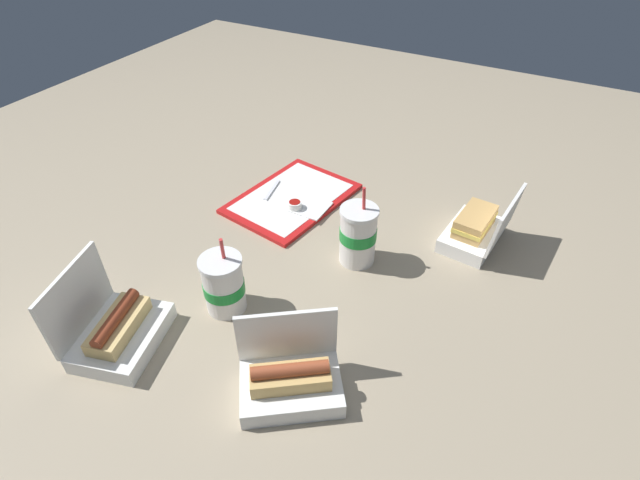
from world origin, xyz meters
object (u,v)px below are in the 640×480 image
object	(u,v)px
clamshell_sandwich_left	(476,229)
food_tray	(292,198)
clamshell_hotdog_front	(290,379)
soda_cup_right	(358,235)
ketchup_cup	(295,205)
plastic_fork	(272,190)
clamshell_hotdog_right	(116,329)
soda_cup_corner	(224,284)

from	to	relation	value
clamshell_sandwich_left	food_tray	bearing A→B (deg)	96.80
clamshell_hotdog_front	clamshell_sandwich_left	world-z (taller)	clamshell_hotdog_front
clamshell_sandwich_left	soda_cup_right	xyz separation A→B (m)	(-0.21, 0.25, 0.04)
ketchup_cup	clamshell_sandwich_left	world-z (taller)	clamshell_sandwich_left
plastic_fork	clamshell_hotdog_right	world-z (taller)	clamshell_hotdog_right
clamshell_hotdog_front	soda_cup_corner	bearing A→B (deg)	63.44
food_tray	clamshell_sandwich_left	xyz separation A→B (m)	(0.06, -0.53, 0.04)
soda_cup_right	plastic_fork	bearing A→B (deg)	67.40
clamshell_sandwich_left	soda_cup_right	world-z (taller)	soda_cup_right
clamshell_sandwich_left	plastic_fork	bearing A→B (deg)	96.26
clamshell_hotdog_right	soda_cup_corner	size ratio (longest dim) A/B	1.15
food_tray	ketchup_cup	world-z (taller)	ketchup_cup
ketchup_cup	soda_cup_right	bearing A→B (deg)	-112.28
ketchup_cup	clamshell_hotdog_front	world-z (taller)	clamshell_hotdog_front
plastic_fork	clamshell_hotdog_front	distance (m)	0.70
food_tray	ketchup_cup	xyz separation A→B (m)	(-0.05, -0.04, 0.02)
ketchup_cup	clamshell_hotdog_right	xyz separation A→B (m)	(-0.59, 0.09, 0.02)
clamshell_hotdog_right	soda_cup_right	bearing A→B (deg)	-34.22
plastic_fork	soda_cup_corner	distance (m)	0.47
clamshell_hotdog_right	soda_cup_right	xyz separation A→B (m)	(0.49, -0.33, 0.04)
clamshell_sandwich_left	clamshell_hotdog_right	bearing A→B (deg)	140.54
plastic_fork	clamshell_sandwich_left	bearing A→B (deg)	-95.68
ketchup_cup	clamshell_hotdog_right	size ratio (longest dim) A/B	0.17
food_tray	soda_cup_corner	xyz separation A→B (m)	(-0.44, -0.09, 0.06)
plastic_fork	soda_cup_right	distance (m)	0.39
plastic_fork	soda_cup_right	size ratio (longest dim) A/B	0.50
clamshell_sandwich_left	clamshell_hotdog_right	size ratio (longest dim) A/B	0.88
ketchup_cup	plastic_fork	world-z (taller)	ketchup_cup
ketchup_cup	food_tray	bearing A→B (deg)	38.99
food_tray	clamshell_hotdog_front	xyz separation A→B (m)	(-0.57, -0.34, 0.03)
plastic_fork	food_tray	bearing A→B (deg)	-99.83
clamshell_hotdog_front	clamshell_hotdog_right	world-z (taller)	clamshell_hotdog_right
plastic_fork	clamshell_sandwich_left	xyz separation A→B (m)	(0.07, -0.60, 0.03)
food_tray	clamshell_sandwich_left	bearing A→B (deg)	-83.20
clamshell_hotdog_front	clamshell_hotdog_right	bearing A→B (deg)	100.31
ketchup_cup	soda_cup_corner	world-z (taller)	soda_cup_corner
food_tray	clamshell_hotdog_right	world-z (taller)	clamshell_hotdog_right
clamshell_hotdog_front	clamshell_sandwich_left	size ratio (longest dim) A/B	1.15
clamshell_hotdog_right	ketchup_cup	bearing A→B (deg)	-8.48
clamshell_hotdog_right	clamshell_hotdog_front	bearing A→B (deg)	-79.69
plastic_fork	clamshell_hotdog_right	xyz separation A→B (m)	(-0.64, -0.02, 0.03)
food_tray	plastic_fork	xyz separation A→B (m)	(-0.00, 0.07, 0.01)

